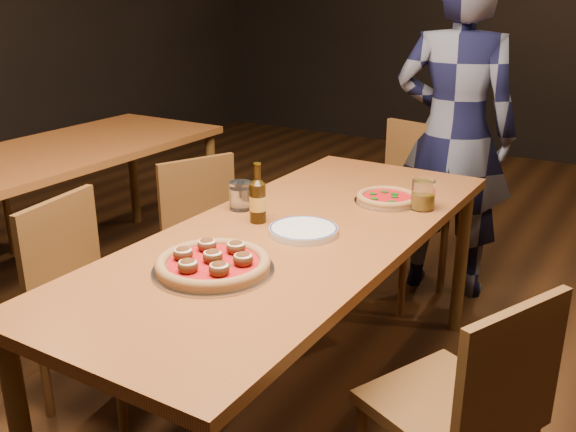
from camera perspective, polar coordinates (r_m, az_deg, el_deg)
The scene contains 14 objects.
ground at distance 2.64m, azimuth 0.59°, elevation -16.69°, with size 9.00×9.00×0.00m, color black.
table_main at distance 2.30m, azimuth 0.65°, elevation -2.96°, with size 0.80×2.00×0.75m.
table_left at distance 3.61m, azimuth -20.57°, elevation 4.27°, with size 0.80×2.00×0.75m.
chair_main_nw at distance 2.54m, azimuth -15.92°, elevation -7.54°, with size 0.40×0.40×0.87m, color brown, non-canonical shape.
chair_main_sw at distance 3.01m, azimuth -6.31°, elevation -2.72°, with size 0.39×0.39×0.84m, color brown, non-canonical shape.
chair_main_e at distance 1.98m, azimuth 14.07°, elevation -15.86°, with size 0.40×0.40×0.86m, color brown, non-canonical shape.
chair_end at distance 3.37m, azimuth 9.58°, elevation 0.45°, with size 0.44×0.44×0.94m, color brown, non-canonical shape.
pizza_meatball at distance 1.96m, azimuth -6.68°, elevation -4.17°, with size 0.37×0.37×0.07m.
pizza_margherita at distance 2.60m, azimuth 8.80°, elevation 1.60°, with size 0.26×0.26×0.03m.
plate_stack at distance 2.24m, azimuth 1.38°, elevation -1.31°, with size 0.24×0.24×0.02m, color white.
beer_bottle at distance 2.33m, azimuth -2.70°, elevation 1.29°, with size 0.06×0.06×0.22m.
water_glass at distance 2.48m, azimuth -4.23°, elevation 1.82°, with size 0.09×0.09×0.11m, color white.
amber_glass at distance 2.53m, azimuth 11.92°, elevation 1.85°, with size 0.09×0.09×0.11m, color #966710.
diner at distance 3.40m, azimuth 14.55°, elevation 7.05°, with size 0.62×0.41×1.71m, color black.
Camera 1 is at (1.09, -1.82, 1.57)m, focal length 40.00 mm.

